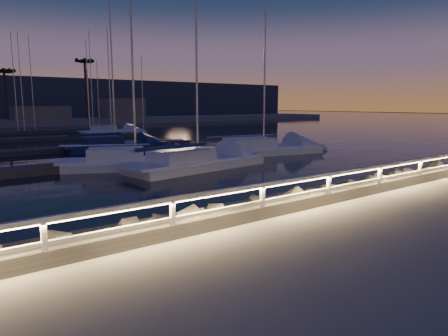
{
  "coord_description": "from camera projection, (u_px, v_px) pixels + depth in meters",
  "views": [
    {
      "loc": [
        -9.69,
        -8.51,
        3.34
      ],
      "look_at": [
        -0.44,
        4.0,
        0.83
      ],
      "focal_mm": 32.0,
      "sensor_mm": 36.0,
      "label": 1
    }
  ],
  "objects": [
    {
      "name": "guard_rail",
      "position": [
        307.0,
        185.0,
        12.81
      ],
      "size": [
        44.11,
        0.12,
        1.06
      ],
      "color": "white",
      "rests_on": "ground"
    },
    {
      "name": "sailboat_h",
      "position": [
        260.0,
        148.0,
        31.59
      ],
      "size": [
        10.48,
        4.75,
        17.12
      ],
      "rotation": [
        0.0,
        0.0,
        -0.18
      ],
      "color": "white",
      "rests_on": "ground"
    },
    {
      "name": "harbor_water",
      "position": [
        58.0,
        150.0,
        37.91
      ],
      "size": [
        400.0,
        440.0,
        0.6
      ],
      "color": "black",
      "rests_on": "ground"
    },
    {
      "name": "sailboat_g",
      "position": [
        113.0,
        145.0,
        34.13
      ],
      "size": [
        8.77,
        2.9,
        14.72
      ],
      "rotation": [
        0.0,
        0.0,
        -0.03
      ],
      "color": "navy",
      "rests_on": "ground"
    },
    {
      "name": "riprap",
      "position": [
        79.0,
        245.0,
        10.11
      ],
      "size": [
        35.11,
        2.62,
        1.28
      ],
      "color": "slate",
      "rests_on": "ground"
    },
    {
      "name": "floating_docks",
      "position": [
        54.0,
        143.0,
        38.84
      ],
      "size": [
        22.0,
        36.0,
        0.4
      ],
      "color": "#544B45",
      "rests_on": "ground"
    },
    {
      "name": "sailboat_k",
      "position": [
        110.0,
        131.0,
        52.2
      ],
      "size": [
        8.16,
        2.81,
        13.64
      ],
      "rotation": [
        0.0,
        0.0,
        0.04
      ],
      "color": "white",
      "rests_on": "ground"
    },
    {
      "name": "sailboat_c",
      "position": [
        132.0,
        161.0,
        24.57
      ],
      "size": [
        9.3,
        6.0,
        15.42
      ],
      "rotation": [
        0.0,
        0.0,
        -0.42
      ],
      "color": "white",
      "rests_on": "ground"
    },
    {
      "name": "sailboat_d",
      "position": [
        194.0,
        161.0,
        24.36
      ],
      "size": [
        10.13,
        4.35,
        16.59
      ],
      "rotation": [
        0.0,
        0.0,
        0.15
      ],
      "color": "white",
      "rests_on": "ground"
    },
    {
      "name": "ground",
      "position": [
        308.0,
        208.0,
        12.98
      ],
      "size": [
        400.0,
        400.0,
        0.0
      ],
      "primitive_type": "plane",
      "color": "gray",
      "rests_on": "ground"
    },
    {
      "name": "palm_right",
      "position": [
        85.0,
        64.0,
        77.77
      ],
      "size": [
        3.0,
        3.0,
        12.2
      ],
      "color": "#4A3522",
      "rests_on": "ground"
    },
    {
      "name": "palm_center",
      "position": [
        4.0,
        73.0,
        70.7
      ],
      "size": [
        3.0,
        3.0,
        9.7
      ],
      "color": "#4A3522",
      "rests_on": "ground"
    }
  ]
}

